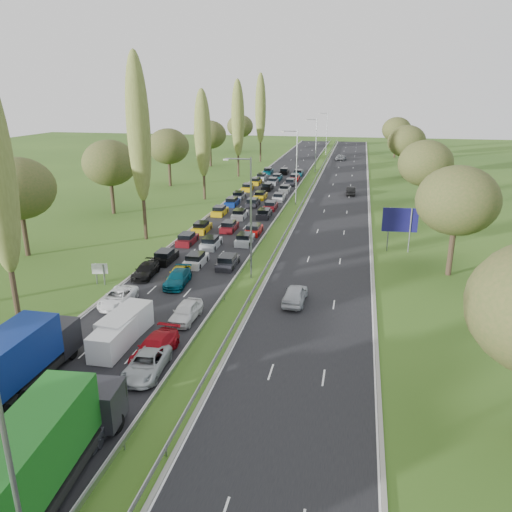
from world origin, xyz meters
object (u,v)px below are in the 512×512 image
Objects in this scene: direction_sign at (400,222)px; near_car_3 at (146,270)px; near_car_2 at (118,297)px; blue_lorry at (20,357)px; white_van_rear at (127,323)px; info_sign at (100,271)px; white_van_front at (116,336)px; green_lorry at (23,475)px.

near_car_3 is at bearing -151.65° from direction_sign.
blue_lorry is (0.03, -13.02, 1.37)m from near_car_2.
white_van_rear is at bearing -75.26° from near_car_3.
info_sign is at bearing 102.74° from blue_lorry.
near_car_3 is 20.10m from blue_lorry.
blue_lorry is 1.81× the size of white_van_rear.
near_car_2 is at bearing -47.04° from info_sign.
white_van_rear is (3.42, -5.31, 0.38)m from near_car_2.
near_car_3 is 14.93m from white_van_front.
blue_lorry reaches higher than info_sign.
white_van_rear reaches higher than info_sign.
near_car_3 is at bearing 111.89° from white_van_rear.
white_van_front is 35.43m from direction_sign.
direction_sign reaches higher than blue_lorry.
white_van_rear is 2.49× the size of info_sign.
blue_lorry is at bearing -77.23° from info_sign.
white_van_front is at bearing 97.54° from green_lorry.
near_car_2 is 8.17m from white_van_front.
near_car_3 is 0.48× the size of blue_lorry.
near_car_2 is 0.93× the size of white_van_rear.
info_sign is 33.30m from direction_sign.
white_van_front is at bearing 58.36° from blue_lorry.
blue_lorry is (0.48, -20.05, 1.38)m from near_car_3.
white_van_rear is 11.93m from info_sign.
near_car_2 is 13.10m from blue_lorry.
white_van_front is (3.51, -7.37, 0.31)m from near_car_2.
info_sign is (-3.41, -2.88, 0.69)m from near_car_3.
near_car_2 is 0.51× the size of blue_lorry.
blue_lorry reaches higher than white_van_front.
info_sign is at bearing 130.18° from near_car_2.
white_van_rear reaches higher than near_car_3.
green_lorry is 2.73× the size of white_van_rear.
info_sign is at bearing -150.08° from direction_sign.
blue_lorry is at bearing -109.21° from white_van_rear.
green_lorry is (6.72, -9.08, 0.20)m from blue_lorry.
white_van_front is 0.93× the size of white_van_rear.
near_car_3 is at bearing 105.10° from white_van_front.
white_van_front is 2.30× the size of info_sign.
near_car_2 is 2.30× the size of info_sign.
blue_lorry is 17.62m from info_sign.
blue_lorry is at bearing -126.43° from direction_sign.
white_van_front is at bearing -77.30° from near_car_3.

